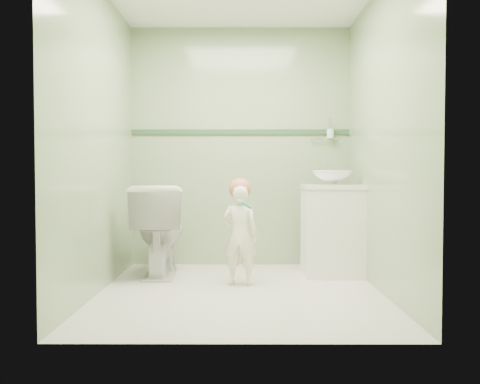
{
  "coord_description": "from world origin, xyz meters",
  "views": [
    {
      "loc": [
        0.01,
        -4.06,
        0.93
      ],
      "look_at": [
        0.0,
        0.15,
        0.78
      ],
      "focal_mm": 39.14,
      "sensor_mm": 36.0,
      "label": 1
    }
  ],
  "objects": [
    {
      "name": "basin",
      "position": [
        0.84,
        0.7,
        0.89
      ],
      "size": [
        0.37,
        0.37,
        0.13
      ],
      "primitive_type": "imported",
      "color": "white",
      "rests_on": "counter"
    },
    {
      "name": "counter",
      "position": [
        0.84,
        0.7,
        0.81
      ],
      "size": [
        0.54,
        0.52,
        0.04
      ],
      "primitive_type": "cube",
      "color": "white",
      "rests_on": "vanity"
    },
    {
      "name": "room_shell",
      "position": [
        0.0,
        0.0,
        1.2
      ],
      "size": [
        2.5,
        2.54,
        2.4
      ],
      "color": "#8BAA79",
      "rests_on": "ground"
    },
    {
      "name": "teal_toothbrush",
      "position": [
        0.05,
        0.14,
        0.68
      ],
      "size": [
        0.11,
        0.14,
        0.08
      ],
      "color": "#058B7B",
      "rests_on": "toddler"
    },
    {
      "name": "cup_holder",
      "position": [
        0.89,
        1.18,
        1.33
      ],
      "size": [
        0.26,
        0.07,
        0.21
      ],
      "color": "silver",
      "rests_on": "room_shell"
    },
    {
      "name": "ground",
      "position": [
        0.0,
        0.0,
        0.0
      ],
      "size": [
        2.5,
        2.5,
        0.0
      ],
      "primitive_type": "plane",
      "color": "beige",
      "rests_on": "ground"
    },
    {
      "name": "toilet",
      "position": [
        -0.74,
        0.68,
        0.41
      ],
      "size": [
        0.5,
        0.83,
        0.83
      ],
      "primitive_type": "imported",
      "rotation": [
        0.0,
        0.0,
        3.19
      ],
      "color": "white",
      "rests_on": "ground"
    },
    {
      "name": "hair_cap",
      "position": [
        -0.0,
        0.3,
        0.8
      ],
      "size": [
        0.18,
        0.18,
        0.18
      ],
      "primitive_type": "sphere",
      "color": "#C26C4B",
      "rests_on": "toddler"
    },
    {
      "name": "vanity",
      "position": [
        0.84,
        0.7,
        0.4
      ],
      "size": [
        0.52,
        0.5,
        0.8
      ],
      "primitive_type": "cube",
      "color": "white",
      "rests_on": "ground"
    },
    {
      "name": "trim_stripe",
      "position": [
        0.0,
        1.24,
        1.35
      ],
      "size": [
        2.2,
        0.02,
        0.05
      ],
      "primitive_type": "cube",
      "color": "#2B4D2F",
      "rests_on": "room_shell"
    },
    {
      "name": "toddler",
      "position": [
        -0.0,
        0.27,
        0.42
      ],
      "size": [
        0.34,
        0.26,
        0.83
      ],
      "primitive_type": "imported",
      "rotation": [
        0.0,
        0.0,
        2.93
      ],
      "color": "white",
      "rests_on": "ground"
    },
    {
      "name": "faucet",
      "position": [
        0.84,
        0.89,
        0.97
      ],
      "size": [
        0.03,
        0.13,
        0.18
      ],
      "color": "silver",
      "rests_on": "counter"
    }
  ]
}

